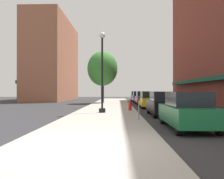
{
  "coord_description": "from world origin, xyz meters",
  "views": [
    {
      "loc": [
        0.93,
        -6.8,
        1.69
      ],
      "look_at": [
        0.18,
        21.85,
        1.88
      ],
      "focal_mm": 38.48,
      "sensor_mm": 36.0,
      "label": 1
    }
  ],
  "objects": [
    {
      "name": "car_green",
      "position": [
        4.0,
        3.96,
        0.81
      ],
      "size": [
        1.8,
        4.3,
        1.66
      ],
      "rotation": [
        0.0,
        0.0,
        0.04
      ],
      "color": "black",
      "rests_on": "ground"
    },
    {
      "name": "building_far_background",
      "position": [
        -11.01,
        37.0,
        7.22
      ],
      "size": [
        6.8,
        18.0,
        14.47
      ],
      "color": "#9E6047",
      "rests_on": "ground"
    },
    {
      "name": "car_yellow",
      "position": [
        4.0,
        17.11,
        0.81
      ],
      "size": [
        1.8,
        4.3,
        1.66
      ],
      "rotation": [
        0.0,
        0.0,
        0.03
      ],
      "color": "black",
      "rests_on": "ground"
    },
    {
      "name": "lamppost",
      "position": [
        -0.25,
        10.76,
        3.2
      ],
      "size": [
        0.48,
        0.48,
        5.9
      ],
      "color": "black",
      "rests_on": "sidewalk_slab"
    },
    {
      "name": "sidewalk_slab",
      "position": [
        0.0,
        19.0,
        0.06
      ],
      "size": [
        4.8,
        50.0,
        0.12
      ],
      "primitive_type": "cube",
      "color": "#A8A399",
      "rests_on": "ground"
    },
    {
      "name": "car_black",
      "position": [
        4.0,
        9.79,
        0.81
      ],
      "size": [
        1.8,
        4.3,
        1.66
      ],
      "rotation": [
        0.0,
        0.0,
        0.01
      ],
      "color": "black",
      "rests_on": "ground"
    },
    {
      "name": "car_blue",
      "position": [
        4.0,
        29.4,
        0.81
      ],
      "size": [
        1.8,
        4.3,
        1.66
      ],
      "rotation": [
        0.0,
        0.0,
        -0.0
      ],
      "color": "black",
      "rests_on": "ground"
    },
    {
      "name": "ground_plane",
      "position": [
        4.0,
        18.0,
        0.0
      ],
      "size": [
        90.0,
        90.0,
        0.0
      ],
      "primitive_type": "plane",
      "color": "#2D2D30"
    },
    {
      "name": "fire_hydrant",
      "position": [
        1.89,
        12.75,
        0.52
      ],
      "size": [
        0.33,
        0.26,
        0.79
      ],
      "color": "red",
      "rests_on": "sidewalk_slab"
    },
    {
      "name": "car_silver",
      "position": [
        4.0,
        35.2,
        0.81
      ],
      "size": [
        1.8,
        4.3,
        1.66
      ],
      "rotation": [
        0.0,
        0.0,
        0.02
      ],
      "color": "black",
      "rests_on": "ground"
    },
    {
      "name": "car_red",
      "position": [
        4.0,
        22.83,
        0.81
      ],
      "size": [
        1.8,
        4.3,
        1.66
      ],
      "rotation": [
        0.0,
        0.0,
        -0.01
      ],
      "color": "black",
      "rests_on": "ground"
    },
    {
      "name": "tree_near",
      "position": [
        -1.22,
        25.85,
        4.75
      ],
      "size": [
        4.12,
        4.12,
        7.02
      ],
      "color": "#422D1E",
      "rests_on": "sidewalk_slab"
    },
    {
      "name": "parking_meter_near",
      "position": [
        2.05,
        6.25,
        0.95
      ],
      "size": [
        0.14,
        0.09,
        1.31
      ],
      "color": "slate",
      "rests_on": "sidewalk_slab"
    }
  ]
}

